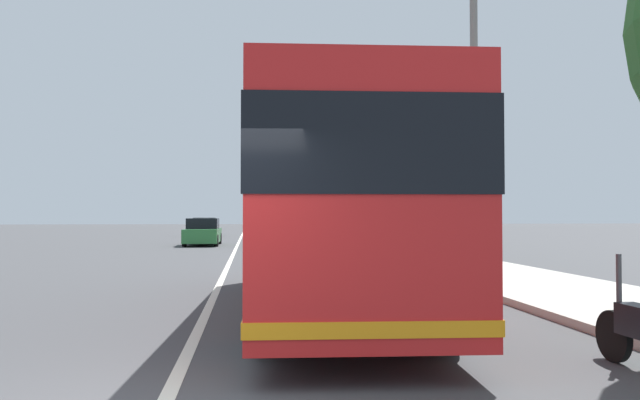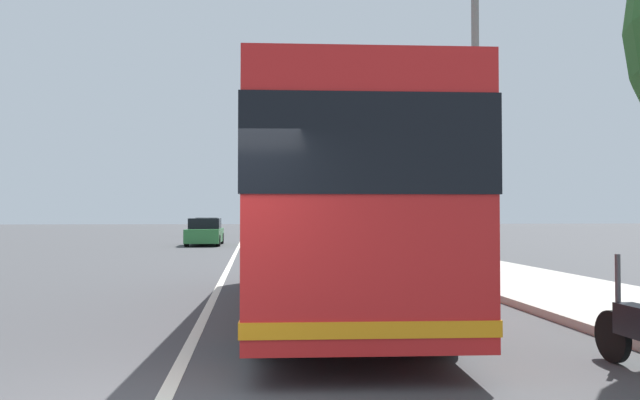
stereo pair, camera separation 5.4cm
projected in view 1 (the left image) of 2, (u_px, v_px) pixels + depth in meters
sidewalk_curb at (506, 278)px, 15.57m from camera, size 110.00×3.60×0.14m
lane_divider_line at (220, 284)px, 14.74m from camera, size 110.00×0.16×0.01m
coach_bus at (332, 203)px, 10.86m from camera, size 10.49×3.09×3.31m
car_ahead_same_lane at (203, 233)px, 33.79m from camera, size 4.64×1.92×1.51m
car_side_street at (282, 234)px, 31.64m from camera, size 4.73×2.05×1.54m
car_behind_bus at (279, 228)px, 46.11m from camera, size 4.12×2.00×1.42m
car_oncoming at (205, 227)px, 48.78m from camera, size 4.00×1.95×1.48m
roadside_tree_mid_block at (425, 170)px, 21.50m from camera, size 2.67×2.67×4.69m
roadside_tree_far_block at (391, 182)px, 31.57m from camera, size 2.95×2.95×4.90m
utility_pole at (474, 130)px, 19.16m from camera, size 0.24×0.24×8.79m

